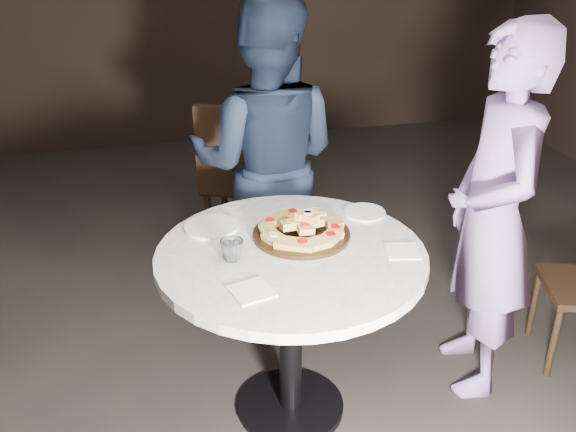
% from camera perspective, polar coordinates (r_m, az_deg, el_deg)
% --- Properties ---
extents(floor, '(7.00, 7.00, 0.00)m').
position_cam_1_polar(floor, '(3.06, 1.25, -14.92)').
color(floor, black).
rests_on(floor, ground).
extents(table, '(1.31, 1.31, 0.79)m').
position_cam_1_polar(table, '(2.56, 0.26, -6.06)').
color(table, black).
rests_on(table, ground).
extents(serving_board, '(0.45, 0.45, 0.02)m').
position_cam_1_polar(serving_board, '(2.59, 1.20, -1.63)').
color(serving_board, black).
rests_on(serving_board, table).
extents(focaccia_pile, '(0.35, 0.35, 0.09)m').
position_cam_1_polar(focaccia_pile, '(2.58, 1.27, -0.92)').
color(focaccia_pile, tan).
rests_on(focaccia_pile, serving_board).
extents(plate_left, '(0.29, 0.29, 0.01)m').
position_cam_1_polar(plate_left, '(2.67, -6.83, -0.95)').
color(plate_left, white).
rests_on(plate_left, table).
extents(plate_right, '(0.20, 0.20, 0.01)m').
position_cam_1_polar(plate_right, '(2.80, 6.82, 0.32)').
color(plate_right, white).
rests_on(plate_right, table).
extents(water_glass, '(0.10, 0.10, 0.08)m').
position_cam_1_polar(water_glass, '(2.42, -5.01, -3.06)').
color(water_glass, silver).
rests_on(water_glass, table).
extents(napkin_near, '(0.17, 0.17, 0.01)m').
position_cam_1_polar(napkin_near, '(2.24, -3.25, -6.69)').
color(napkin_near, white).
rests_on(napkin_near, table).
extents(napkin_far, '(0.15, 0.15, 0.01)m').
position_cam_1_polar(napkin_far, '(2.52, 10.14, -3.10)').
color(napkin_far, white).
rests_on(napkin_far, table).
extents(chair_far, '(0.63, 0.64, 1.03)m').
position_cam_1_polar(chair_far, '(3.73, -3.90, 3.85)').
color(chair_far, black).
rests_on(chair_far, ground).
extents(diner_navy, '(0.96, 0.85, 1.65)m').
position_cam_1_polar(diner_navy, '(3.24, -1.97, 4.76)').
color(diner_navy, '#141D30').
rests_on(diner_navy, ground).
extents(diner_teal, '(0.50, 0.66, 1.64)m').
position_cam_1_polar(diner_teal, '(2.82, 17.70, -0.14)').
color(diner_teal, '#846AAB').
rests_on(diner_teal, ground).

